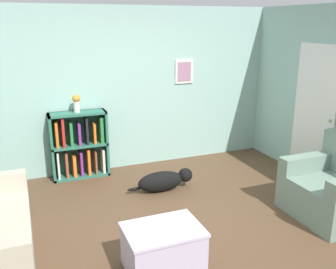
{
  "coord_description": "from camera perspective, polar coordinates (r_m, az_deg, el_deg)",
  "views": [
    {
      "loc": [
        -1.58,
        -3.59,
        2.33
      ],
      "look_at": [
        0.0,
        0.4,
        1.05
      ],
      "focal_mm": 40.0,
      "sensor_mm": 36.0,
      "label": 1
    }
  ],
  "objects": [
    {
      "name": "ground_plane",
      "position": [
        4.57,
        1.91,
        -14.1
      ],
      "size": [
        14.0,
        14.0,
        0.0
      ],
      "primitive_type": "plane",
      "color": "brown"
    },
    {
      "name": "wall_back",
      "position": [
        6.14,
        -6.4,
        6.85
      ],
      "size": [
        5.6,
        0.13,
        2.6
      ],
      "color": "#93BCB2",
      "rests_on": "ground_plane"
    },
    {
      "name": "bookshelf",
      "position": [
        5.98,
        -13.37,
        -1.67
      ],
      "size": [
        0.86,
        0.3,
        1.04
      ],
      "color": "#2D6B56",
      "rests_on": "ground_plane"
    },
    {
      "name": "recliner_chair",
      "position": [
        5.13,
        24.08,
        -7.63
      ],
      "size": [
        0.89,
        0.99,
        0.98
      ],
      "color": "gray",
      "rests_on": "ground_plane"
    },
    {
      "name": "coffee_table",
      "position": [
        3.8,
        -0.74,
        -16.81
      ],
      "size": [
        0.75,
        0.54,
        0.45
      ],
      "color": "#BCB2D1",
      "rests_on": "ground_plane"
    },
    {
      "name": "dog",
      "position": [
        5.43,
        -0.61,
        -7.03
      ],
      "size": [
        0.98,
        0.26,
        0.29
      ],
      "color": "black",
      "rests_on": "ground_plane"
    },
    {
      "name": "vase",
      "position": [
        5.79,
        -13.79,
        4.79
      ],
      "size": [
        0.12,
        0.12,
        0.27
      ],
      "color": "silver",
      "rests_on": "bookshelf"
    }
  ]
}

